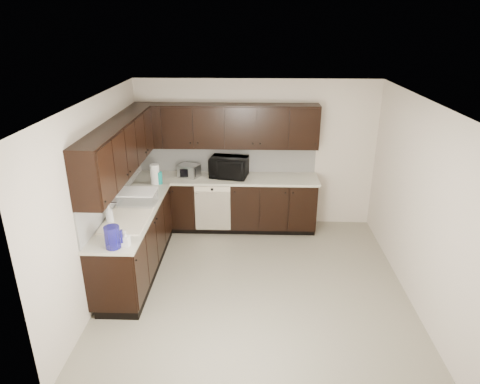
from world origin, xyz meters
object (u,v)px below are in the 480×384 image
microwave (229,167)px  storage_bin (138,198)px  sink (127,225)px  blue_pitcher (112,237)px  toaster_oven (189,171)px

microwave → storage_bin: (-1.22, -1.19, -0.07)m
sink → storage_bin: bearing=88.1°
blue_pitcher → microwave: bearing=87.6°
toaster_oven → blue_pitcher: 2.47m
microwave → blue_pitcher: microwave is taller
microwave → blue_pitcher: 2.69m
storage_bin → sink: bearing=-91.9°
microwave → toaster_oven: size_ratio=1.85×
sink → blue_pitcher: bearing=-86.0°
sink → microwave: microwave is taller
sink → microwave: size_ratio=1.37×
toaster_oven → storage_bin: toaster_oven is taller
storage_bin → blue_pitcher: size_ratio=1.88×
toaster_oven → storage_bin: 1.30m
storage_bin → blue_pitcher: blue_pitcher is taller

